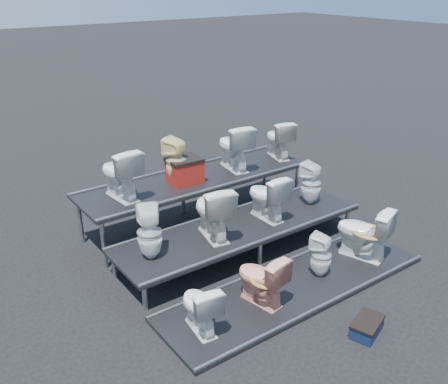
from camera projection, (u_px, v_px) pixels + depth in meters
ground at (241, 251)px, 8.12m from camera, size 80.00×80.00×0.00m
tier_front at (296, 287)px, 7.14m from camera, size 4.20×1.20×0.06m
tier_mid at (241, 239)px, 8.03m from camera, size 4.20×1.20×0.46m
tier_back at (197, 200)px, 8.91m from camera, size 4.20×1.20×0.86m
toilet_0 at (200, 306)px, 6.11m from camera, size 0.46×0.71×0.68m
toilet_1 at (261, 278)px, 6.62m from camera, size 0.53×0.78×0.74m
toilet_2 at (321, 255)px, 7.25m from camera, size 0.39×0.40×0.66m
toilet_3 at (363, 232)px, 7.70m from camera, size 0.71×0.94×0.85m
toilet_4 at (150, 233)px, 6.92m from camera, size 0.46×0.47×0.78m
toilet_5 at (213, 211)px, 7.47m from camera, size 0.64×0.92×0.85m
toilet_6 at (267, 196)px, 8.06m from camera, size 0.43×0.75×0.77m
toilet_7 at (311, 183)px, 8.60m from camera, size 0.40×0.41×0.74m
toilet_8 at (120, 173)px, 7.81m from camera, size 0.53×0.85×0.83m
toilet_9 at (176, 161)px, 8.37m from camera, size 0.48×0.48×0.80m
toilet_10 at (234, 146)px, 9.01m from camera, size 0.59×0.89×0.85m
toilet_11 at (279, 139)px, 9.61m from camera, size 0.60×0.81×0.74m
red_crate at (185, 172)px, 8.47m from camera, size 0.57×0.46×0.39m
step_stool at (367, 328)px, 6.23m from camera, size 0.54×0.42×0.17m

